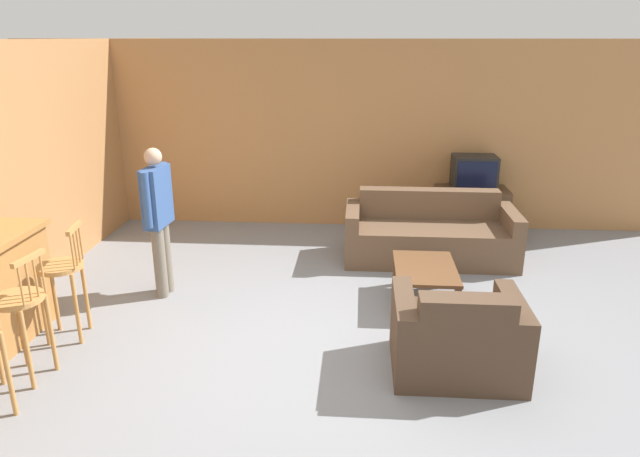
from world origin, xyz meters
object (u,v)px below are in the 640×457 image
at_px(bar_chair_mid, 20,310).
at_px(coffee_table, 425,272).
at_px(tv, 474,172).
at_px(bar_chair_far, 63,276).
at_px(tv_unit, 471,211).
at_px(person_by_window, 158,214).
at_px(couch_far, 429,236).
at_px(armchair_near, 457,338).

bearing_deg(bar_chair_mid, coffee_table, 26.05).
bearing_deg(tv, bar_chair_far, -142.47).
height_order(bar_chair_far, tv, tv).
xyz_separation_m(bar_chair_far, tv_unit, (4.15, 3.19, -0.27)).
distance_m(tv_unit, person_by_window, 4.27).
relative_size(couch_far, person_by_window, 1.30).
xyz_separation_m(bar_chair_mid, tv, (4.15, 3.85, 0.28)).
distance_m(couch_far, armchair_near, 2.54).
height_order(tv_unit, tv, tv).
bearing_deg(tv_unit, couch_far, -124.32).
height_order(tv, person_by_window, person_by_window).
xyz_separation_m(bar_chair_mid, tv_unit, (4.15, 3.86, -0.27)).
relative_size(bar_chair_far, couch_far, 0.52).
relative_size(armchair_near, coffee_table, 1.13).
distance_m(bar_chair_mid, armchair_near, 3.47).
height_order(couch_far, person_by_window, person_by_window).
bearing_deg(coffee_table, armchair_near, -84.03).
bearing_deg(person_by_window, tv_unit, 31.71).
relative_size(armchair_near, tv_unit, 1.07).
distance_m(bar_chair_far, couch_far, 4.14).
height_order(coffee_table, person_by_window, person_by_window).
bearing_deg(tv_unit, armchair_near, -101.53).
height_order(bar_chair_mid, person_by_window, person_by_window).
height_order(bar_chair_mid, bar_chair_far, same).
distance_m(couch_far, person_by_window, 3.24).
height_order(armchair_near, person_by_window, person_by_window).
relative_size(bar_chair_mid, couch_far, 0.52).
height_order(bar_chair_mid, couch_far, bar_chair_mid).
distance_m(bar_chair_far, tv_unit, 5.25).
xyz_separation_m(bar_chair_far, couch_far, (3.49, 2.22, -0.30)).
relative_size(bar_chair_far, tv, 1.84).
bearing_deg(tv_unit, bar_chair_mid, -137.13).
xyz_separation_m(couch_far, armchair_near, (-0.05, -2.54, 0.00)).
relative_size(bar_chair_mid, tv, 1.84).
relative_size(tv, person_by_window, 0.37).
distance_m(couch_far, tv_unit, 1.18).
bearing_deg(coffee_table, person_by_window, 179.61).
distance_m(couch_far, tv, 1.32).
xyz_separation_m(tv_unit, person_by_window, (-3.60, -2.22, 0.57)).
bearing_deg(person_by_window, couch_far, 23.03).
height_order(couch_far, tv, tv).
distance_m(armchair_near, tv, 3.63).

